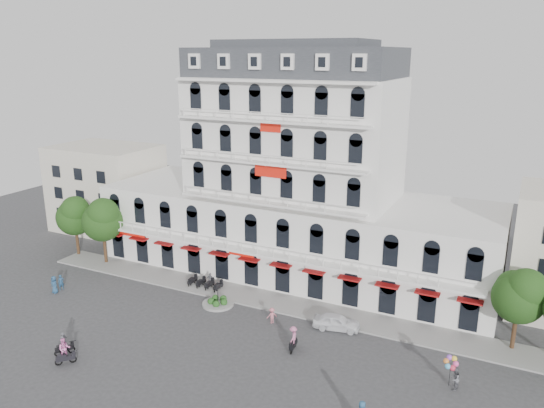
{
  "coord_description": "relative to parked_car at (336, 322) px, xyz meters",
  "views": [
    {
      "loc": [
        23.29,
        -35.18,
        24.45
      ],
      "look_at": [
        1.1,
        10.0,
        10.08
      ],
      "focal_mm": 35.0,
      "sensor_mm": 36.0,
      "label": 1
    }
  ],
  "objects": [
    {
      "name": "ground",
      "position": [
        -9.33,
        -6.65,
        -0.73
      ],
      "size": [
        120.0,
        120.0,
        0.0
      ],
      "primitive_type": "plane",
      "color": "#38383A",
      "rests_on": "ground"
    },
    {
      "name": "parked_car",
      "position": [
        0.0,
        0.0,
        0.0
      ],
      "size": [
        4.57,
        2.55,
        1.47
      ],
      "primitive_type": "imported",
      "rotation": [
        0.0,
        0.0,
        1.77
      ],
      "color": "white",
      "rests_on": "ground"
    },
    {
      "name": "tree_east_inner",
      "position": [
        14.72,
        3.33,
        4.48
      ],
      "size": [
        4.4,
        4.37,
        7.57
      ],
      "color": "#382314",
      "rests_on": "ground"
    },
    {
      "name": "pedestrian_far",
      "position": [
        -29.33,
        -4.96,
        0.1
      ],
      "size": [
        0.65,
        0.73,
        1.67
      ],
      "primitive_type": "imported",
      "rotation": [
        0.0,
        0.0,
        1.06
      ],
      "color": "navy",
      "rests_on": "ground"
    },
    {
      "name": "pedestrian_mid",
      "position": [
        -15.44,
        2.85,
        0.03
      ],
      "size": [
        0.95,
        0.54,
        1.54
      ],
      "primitive_type": "imported",
      "rotation": [
        0.0,
        0.0,
        3.33
      ],
      "color": "slate",
      "rests_on": "ground"
    },
    {
      "name": "tree_west_inner",
      "position": [
        -30.28,
        2.83,
        4.95
      ],
      "size": [
        4.76,
        4.76,
        8.25
      ],
      "color": "#382314",
      "rests_on": "ground"
    },
    {
      "name": "sidewalk",
      "position": [
        -9.33,
        2.35,
        -0.65
      ],
      "size": [
        53.0,
        4.0,
        0.16
      ],
      "primitive_type": "cube",
      "color": "gray",
      "rests_on": "ground"
    },
    {
      "name": "balloon_vendor",
      "position": [
        10.89,
        -4.61,
        0.52
      ],
      "size": [
        1.37,
        1.31,
        2.45
      ],
      "color": "slate",
      "rests_on": "ground"
    },
    {
      "name": "rider_west",
      "position": [
        -19.09,
        -14.13,
        0.17
      ],
      "size": [
        1.14,
        1.47,
        2.05
      ],
      "rotation": [
        0.0,
        0.0,
        0.97
      ],
      "color": "black",
      "rests_on": "ground"
    },
    {
      "name": "rider_southwest",
      "position": [
        -17.91,
        -15.14,
        0.48
      ],
      "size": [
        1.27,
        1.34,
        2.34
      ],
      "rotation": [
        0.0,
        0.0,
        0.83
      ],
      "color": "black",
      "rests_on": "ground"
    },
    {
      "name": "traffic_island",
      "position": [
        -12.33,
        -0.65,
        -0.48
      ],
      "size": [
        3.2,
        3.2,
        1.6
      ],
      "color": "gray",
      "rests_on": "ground"
    },
    {
      "name": "main_building",
      "position": [
        -9.33,
        11.34,
        9.23
      ],
      "size": [
        45.0,
        15.0,
        25.8
      ],
      "color": "silver",
      "rests_on": "ground"
    },
    {
      "name": "parked_scooter_row",
      "position": [
        -15.68,
        2.15,
        -0.73
      ],
      "size": [
        4.4,
        1.8,
        1.1
      ],
      "primitive_type": null,
      "color": "black",
      "rests_on": "ground"
    },
    {
      "name": "pedestrian_right",
      "position": [
        -5.82,
        -1.58,
        0.04
      ],
      "size": [
        1.11,
        1.11,
        1.54
      ],
      "primitive_type": "imported",
      "rotation": [
        0.0,
        0.0,
        3.92
      ],
      "color": "#C66976",
      "rests_on": "ground"
    },
    {
      "name": "flank_building_west",
      "position": [
        -39.33,
        13.35,
        5.27
      ],
      "size": [
        14.0,
        10.0,
        12.0
      ],
      "primitive_type": "cube",
      "color": "beige",
      "rests_on": "ground"
    },
    {
      "name": "pedestrian_left",
      "position": [
        -29.33,
        -5.85,
        0.2
      ],
      "size": [
        1.02,
        0.77,
        1.88
      ],
      "primitive_type": "imported",
      "rotation": [
        0.0,
        0.0,
        -0.21
      ],
      "color": "navy",
      "rests_on": "ground"
    },
    {
      "name": "rider_center",
      "position": [
        -2.09,
        -5.07,
        0.46
      ],
      "size": [
        0.8,
        1.7,
        2.25
      ],
      "rotation": [
        0.0,
        0.0,
        4.84
      ],
      "color": "black",
      "rests_on": "ground"
    },
    {
      "name": "tree_west_outer",
      "position": [
        -35.28,
        3.33,
        4.61
      ],
      "size": [
        4.5,
        4.48,
        7.76
      ],
      "color": "#382314",
      "rests_on": "ground"
    }
  ]
}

